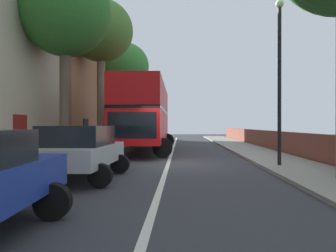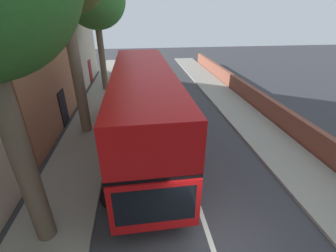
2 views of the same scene
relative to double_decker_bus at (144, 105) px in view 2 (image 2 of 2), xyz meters
The scene contains 2 objects.
double_decker_bus is the anchor object (origin of this frame).
parked_car_grey_left_1 14.01m from the double_decker_bus, 93.28° to the left, with size 2.64×4.19×1.57m.
Camera 2 is at (-1.89, -3.98, 6.26)m, focal length 24.53 mm.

